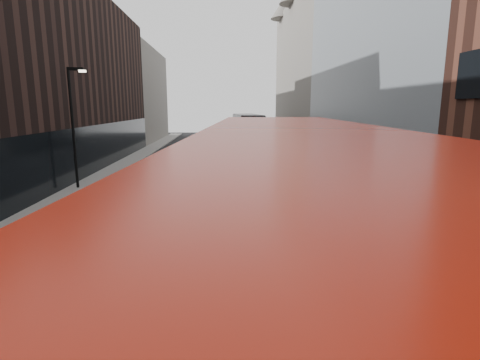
{
  "coord_description": "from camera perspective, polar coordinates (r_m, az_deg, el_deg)",
  "views": [
    {
      "loc": [
        0.46,
        -4.52,
        4.92
      ],
      "look_at": [
        1.04,
        7.83,
        2.5
      ],
      "focal_mm": 28.0,
      "sensor_mm": 36.0,
      "label": 1
    }
  ],
  "objects": [
    {
      "name": "car_a",
      "position": [
        17.86,
        -1.91,
        -2.48
      ],
      "size": [
        2.32,
        4.52,
        1.47
      ],
      "primitive_type": "imported",
      "rotation": [
        0.0,
        0.0,
        0.14
      ],
      "color": "black",
      "rests_on": "ground"
    },
    {
      "name": "car_c",
      "position": [
        29.18,
        5.62,
        2.74
      ],
      "size": [
        2.09,
        5.0,
        1.44
      ],
      "primitive_type": "imported",
      "rotation": [
        0.0,
        0.0,
        -0.01
      ],
      "color": "black",
      "rests_on": "ground"
    },
    {
      "name": "red_bus",
      "position": [
        5.5,
        8.6,
        -14.26
      ],
      "size": [
        3.52,
        11.65,
        4.64
      ],
      "rotation": [
        0.0,
        0.0,
        -0.07
      ],
      "color": "#A3190A",
      "rests_on": "ground"
    },
    {
      "name": "street_lamp",
      "position": [
        24.14,
        -24.02,
        8.37
      ],
      "size": [
        1.06,
        0.22,
        7.0
      ],
      "color": "black",
      "rests_on": "sidewalk_left"
    },
    {
      "name": "grey_bus",
      "position": [
        47.83,
        1.11,
        7.74
      ],
      "size": [
        3.48,
        12.57,
        4.02
      ],
      "rotation": [
        0.0,
        0.0,
        0.04
      ],
      "color": "black",
      "rests_on": "ground"
    },
    {
      "name": "sidewalk_left",
      "position": [
        31.08,
        -18.44,
        1.53
      ],
      "size": [
        2.0,
        80.0,
        0.15
      ],
      "primitive_type": "cube",
      "color": "slate",
      "rests_on": "ground"
    },
    {
      "name": "building_modern_block",
      "position": [
        28.24,
        21.76,
        20.48
      ],
      "size": [
        5.03,
        22.0,
        20.0
      ],
      "color": "gray",
      "rests_on": "ground"
    },
    {
      "name": "building_left_far",
      "position": [
        57.79,
        -14.98,
        12.26
      ],
      "size": [
        5.0,
        20.0,
        13.0
      ],
      "primitive_type": "cube",
      "color": "slate",
      "rests_on": "ground"
    },
    {
      "name": "car_b",
      "position": [
        28.06,
        0.89,
        2.25
      ],
      "size": [
        1.56,
        3.85,
        1.24
      ],
      "primitive_type": "imported",
      "rotation": [
        0.0,
        0.0,
        0.07
      ],
      "color": "#9B9CA3",
      "rests_on": "ground"
    },
    {
      "name": "sidewalk_right",
      "position": [
        30.73,
        10.6,
        1.8
      ],
      "size": [
        3.0,
        80.0,
        0.15
      ],
      "primitive_type": "cube",
      "color": "slate",
      "rests_on": "ground"
    },
    {
      "name": "building_left_mid",
      "position": [
        36.59,
        -22.41,
        13.52
      ],
      "size": [
        5.0,
        24.0,
        14.0
      ],
      "primitive_type": "cube",
      "color": "black",
      "rests_on": "ground"
    },
    {
      "name": "building_victorian",
      "position": [
        49.96,
        10.37,
        16.33
      ],
      "size": [
        6.5,
        24.0,
        21.0
      ],
      "color": "slate",
      "rests_on": "ground"
    }
  ]
}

